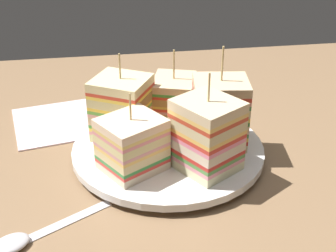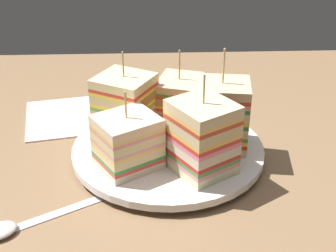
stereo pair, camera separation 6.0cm
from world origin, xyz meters
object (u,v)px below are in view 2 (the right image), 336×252
Objects in this scene: spoon at (12,227)px; plate at (168,150)px; sandwich_wedge_2 at (179,101)px; napkin at (71,116)px; chip_pile at (161,134)px; sandwich_wedge_3 at (125,106)px; sandwich_wedge_4 at (128,142)px; sandwich_wedge_0 at (202,137)px; sandwich_wedge_1 at (220,115)px.

plate is at bearing -170.90° from spoon.
sandwich_wedge_2 is 18.28cm from napkin.
sandwich_wedge_3 is at bearing -24.68° from chip_pile.
napkin is at bearing -125.10° from spoon.
sandwich_wedge_0 is at bearing -38.70° from sandwich_wedge_4.
sandwich_wedge_0 is 0.92× the size of napkin.
spoon is at bearing -25.36° from sandwich_wedge_2.
spoon is (17.31, 13.85, -0.66)cm from plate.
spoon reaches higher than napkin.
sandwich_wedge_2 is 0.93× the size of sandwich_wedge_3.
sandwich_wedge_2 is 1.10× the size of sandwich_wedge_4.
sandwich_wedge_4 is (6.89, 11.03, -0.06)cm from sandwich_wedge_2.
sandwich_wedge_1 reaches higher than sandwich_wedge_4.
plate is at bearing 2.13° from sandwich_wedge_2.
sandwich_wedge_1 reaches higher than sandwich_wedge_3.
sandwich_wedge_2 is at bearing -119.34° from chip_pile.
sandwich_wedge_2 is (-1.84, -6.52, 4.10)cm from plate.
sandwich_wedge_3 is 0.88× the size of napkin.
plate is 2.04× the size of sandwich_wedge_0.
sandwich_wedge_4 is at bearing 28.70° from sandwich_wedge_1.
sandwich_wedge_1 is 8.67cm from chip_pile.
sandwich_wedge_3 is at bearing -52.00° from sandwich_wedge_2.
sandwich_wedge_4 reaches higher than spoon.
sandwich_wedge_4 is at bearing 119.92° from napkin.
spoon is (24.09, 13.77, -5.83)cm from sandwich_wedge_1.
sandwich_wedge_0 is 13.30cm from sandwich_wedge_3.
sandwich_wedge_2 is at bearing 26.64° from sandwich_wedge_4.
sandwich_wedge_3 is 6.17cm from chip_pile.
plate is 7.89cm from sandwich_wedge_4.
sandwich_wedge_3 reaches higher than chip_pile.
plate is at bearing 10.37° from sandwich_wedge_4.
sandwich_wedge_4 is 0.74× the size of napkin.
sandwich_wedge_4 is 20.07cm from napkin.
sandwich_wedge_2 reaches higher than spoon.
sandwich_wedge_1 is (-3.03, -5.57, -0.00)cm from sandwich_wedge_0.
plate is at bearing 7.52° from sandwich_wedge_1.
plate is 8.53cm from sandwich_wedge_0.
napkin is (13.85, -10.74, -2.40)cm from chip_pile.
sandwich_wedge_1 is 25.59cm from napkin.
sandwich_wedge_0 is 1.24× the size of sandwich_wedge_4.
sandwich_wedge_0 is 0.97× the size of spoon.
chip_pile is at bearing 24.62° from sandwich_wedge_4.
spoon is at bearing 38.66° from plate.
sandwich_wedge_1 is 13.00cm from sandwich_wedge_3.
sandwich_wedge_4 reaches higher than napkin.
plate reaches higher than spoon.
spoon is at bearing 43.34° from chip_pile.
napkin is (14.76, -12.36, -0.83)cm from plate.
sandwich_wedge_2 is at bearing -105.74° from plate.
sandwich_wedge_1 is at bearing 150.00° from napkin.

